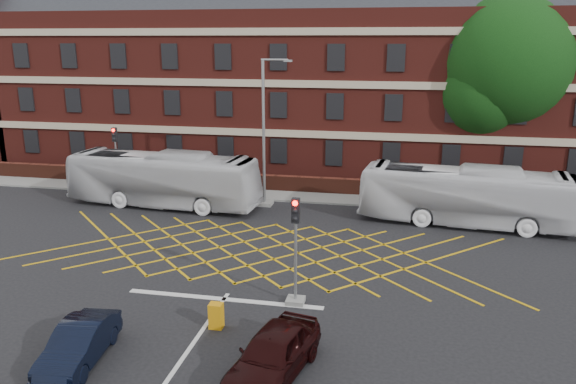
% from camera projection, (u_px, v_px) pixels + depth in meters
% --- Properties ---
extents(ground, '(120.00, 120.00, 0.00)m').
position_uv_depth(ground, '(247.00, 266.00, 25.59)').
color(ground, black).
rests_on(ground, ground).
extents(victorian_building, '(51.00, 12.17, 20.40)m').
position_uv_depth(victorian_building, '(323.00, 67.00, 44.29)').
color(victorian_building, maroon).
rests_on(victorian_building, ground).
extents(boundary_wall, '(56.00, 0.50, 1.10)m').
position_uv_depth(boundary_wall, '(299.00, 184.00, 37.74)').
color(boundary_wall, '#491D13').
rests_on(boundary_wall, ground).
extents(far_pavement, '(60.00, 3.00, 0.12)m').
position_uv_depth(far_pavement, '(296.00, 195.00, 36.92)').
color(far_pavement, slate).
rests_on(far_pavement, ground).
extents(box_junction_hatching, '(8.22, 8.22, 0.02)m').
position_uv_depth(box_junction_hatching, '(258.00, 250.00, 27.48)').
color(box_junction_hatching, '#CC990C').
rests_on(box_junction_hatching, ground).
extents(stop_line, '(8.00, 0.30, 0.02)m').
position_uv_depth(stop_line, '(224.00, 299.00, 22.28)').
color(stop_line, silver).
rests_on(stop_line, ground).
extents(bus_left, '(12.25, 3.82, 3.36)m').
position_uv_depth(bus_left, '(163.00, 179.00, 34.46)').
color(bus_left, silver).
rests_on(bus_left, ground).
extents(bus_right, '(11.97, 4.10, 3.27)m').
position_uv_depth(bus_right, '(467.00, 196.00, 30.92)').
color(bus_right, silver).
rests_on(bus_right, ground).
extents(car_navy, '(1.76, 4.00, 1.28)m').
position_uv_depth(car_navy, '(79.00, 344.00, 17.79)').
color(car_navy, black).
rests_on(car_navy, ground).
extents(car_maroon, '(2.69, 4.68, 1.50)m').
position_uv_depth(car_maroon, '(273.00, 353.00, 17.05)').
color(car_maroon, black).
rests_on(car_maroon, ground).
extents(deciduous_tree, '(9.06, 9.06, 13.02)m').
position_uv_depth(deciduous_tree, '(503.00, 72.00, 38.16)').
color(deciduous_tree, black).
rests_on(deciduous_tree, ground).
extents(traffic_light_near, '(0.70, 0.70, 4.27)m').
position_uv_depth(traffic_light_near, '(296.00, 261.00, 21.49)').
color(traffic_light_near, slate).
rests_on(traffic_light_near, ground).
extents(traffic_light_far, '(0.70, 0.70, 4.27)m').
position_uv_depth(traffic_light_far, '(117.00, 164.00, 38.17)').
color(traffic_light_far, slate).
rests_on(traffic_light_far, ground).
extents(street_lamp, '(2.25, 1.00, 8.90)m').
position_uv_depth(street_lamp, '(265.00, 157.00, 34.20)').
color(street_lamp, slate).
rests_on(street_lamp, ground).
extents(direction_signs, '(1.10, 0.16, 2.20)m').
position_uv_depth(direction_signs, '(92.00, 170.00, 38.29)').
color(direction_signs, gray).
rests_on(direction_signs, ground).
extents(utility_cabinet, '(0.48, 0.39, 0.94)m').
position_uv_depth(utility_cabinet, '(216.00, 316.00, 19.97)').
color(utility_cabinet, orange).
rests_on(utility_cabinet, ground).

